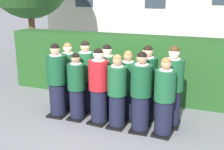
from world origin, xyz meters
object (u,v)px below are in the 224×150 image
object	(u,v)px
student_rear_row_0	(69,77)
student_rear_row_5	(172,89)
student_front_row_1	(77,88)
student_rear_row_3	(128,87)
student_in_red_blazer	(99,88)
student_front_row_0	(57,82)
student_rear_row_1	(86,79)
student_rear_row_4	(147,86)
student_front_row_5	(164,99)
student_front_row_4	(141,94)
student_front_row_3	(117,93)
student_rear_row_2	(107,82)

from	to	relation	value
student_rear_row_0	student_rear_row_5	bearing A→B (deg)	-2.42
student_front_row_1	student_rear_row_3	distance (m)	1.14
student_in_red_blazer	student_rear_row_0	distance (m)	1.16
student_front_row_0	student_rear_row_1	distance (m)	0.69
student_rear_row_3	student_rear_row_4	world-z (taller)	student_rear_row_4
student_front_row_5	student_front_row_1	bearing A→B (deg)	177.93
student_front_row_1	student_rear_row_5	distance (m)	2.08
student_front_row_0	student_front_row_1	xyz separation A→B (m)	(0.50, -0.01, -0.09)
student_front_row_5	student_rear_row_3	bearing A→B (deg)	151.66
student_front_row_4	student_rear_row_4	world-z (taller)	student_rear_row_4
student_front_row_1	student_in_red_blazer	distance (m)	0.55
student_rear_row_4	student_front_row_3	bearing A→B (deg)	-132.24
student_rear_row_1	student_rear_row_3	world-z (taller)	student_rear_row_1
student_rear_row_0	student_rear_row_2	bearing A→B (deg)	-2.75
student_rear_row_0	student_in_red_blazer	bearing A→B (deg)	-27.29
student_rear_row_2	student_front_row_0	bearing A→B (deg)	-155.90
student_rear_row_0	student_rear_row_4	xyz separation A→B (m)	(1.96, -0.05, 0.03)
student_front_row_3	student_rear_row_2	bearing A→B (deg)	129.86
student_rear_row_0	student_rear_row_5	xyz separation A→B (m)	(2.52, -0.11, 0.05)
student_rear_row_5	student_rear_row_1	bearing A→B (deg)	178.40
student_rear_row_3	student_rear_row_1	bearing A→B (deg)	177.45
student_front_row_5	student_rear_row_2	size ratio (longest dim) A/B	0.96
student_front_row_5	student_rear_row_3	world-z (taller)	student_front_row_5
student_in_red_blazer	student_rear_row_3	xyz separation A→B (m)	(0.51, 0.43, -0.05)
student_in_red_blazer	student_rear_row_4	distance (m)	1.05
student_front_row_5	student_rear_row_0	bearing A→B (deg)	166.46
student_front_row_3	student_rear_row_3	distance (m)	0.49
student_front_row_1	student_rear_row_0	bearing A→B (deg)	133.06
student_front_row_1	student_rear_row_1	size ratio (longest dim) A/B	0.89
student_front_row_3	student_rear_row_4	distance (m)	0.73
student_front_row_3	student_front_row_4	xyz separation A→B (m)	(0.51, 0.00, 0.05)
student_rear_row_0	student_front_row_0	bearing A→B (deg)	-91.89
student_front_row_5	student_rear_row_4	distance (m)	0.74
student_rear_row_2	student_in_red_blazer	bearing A→B (deg)	-89.35
student_front_row_5	student_front_row_4	bearing A→B (deg)	178.74
student_rear_row_4	student_rear_row_5	xyz separation A→B (m)	(0.56, -0.06, 0.02)
student_rear_row_5	student_front_row_1	bearing A→B (deg)	-168.49
student_front_row_5	student_rear_row_1	size ratio (longest dim) A/B	0.93
student_rear_row_4	student_front_row_1	bearing A→B (deg)	-162.24
student_front_row_1	student_front_row_5	world-z (taller)	student_front_row_5
student_front_row_3	student_front_row_4	size ratio (longest dim) A/B	0.94
student_in_red_blazer	student_front_row_4	xyz separation A→B (m)	(0.95, -0.05, 0.00)
student_front_row_1	student_front_row_5	bearing A→B (deg)	-2.07
student_front_row_3	student_rear_row_3	xyz separation A→B (m)	(0.07, 0.49, -0.00)
student_front_row_0	student_front_row_1	size ratio (longest dim) A/B	1.11
student_rear_row_0	student_rear_row_2	world-z (taller)	student_rear_row_2
student_in_red_blazer	student_rear_row_1	size ratio (longest dim) A/B	0.97
student_rear_row_1	student_rear_row_4	size ratio (longest dim) A/B	1.00
student_rear_row_1	student_front_row_0	bearing A→B (deg)	-137.30
student_rear_row_1	student_rear_row_3	distance (m)	1.06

